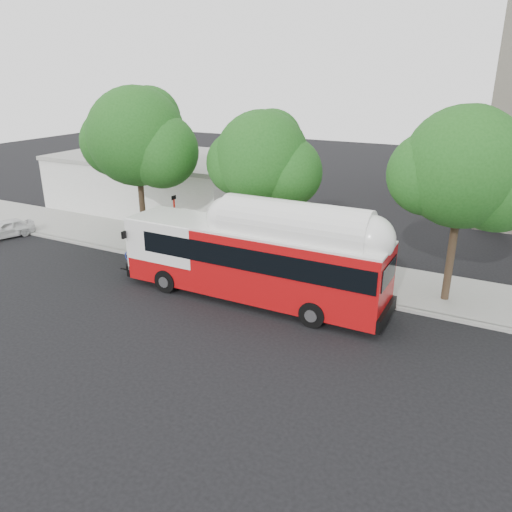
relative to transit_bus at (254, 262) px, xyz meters
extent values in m
plane|color=black|center=(-0.71, -1.78, -1.92)|extent=(120.00, 120.00, 0.00)
cube|color=gray|center=(-0.71, 4.72, -1.84)|extent=(60.00, 5.00, 0.15)
cube|color=gray|center=(-0.71, 2.12, -1.84)|extent=(60.00, 0.30, 0.15)
cube|color=#9C1C11|center=(-3.71, 2.12, -1.84)|extent=(10.00, 0.32, 0.16)
cylinder|color=#2D2116|center=(-9.71, 3.72, 1.12)|extent=(0.36, 0.36, 6.08)
sphere|color=#1A4E16|center=(-9.71, 3.72, 4.92)|extent=(5.80, 5.80, 5.80)
sphere|color=#1A4E16|center=(-8.12, 3.92, 4.16)|extent=(4.35, 4.35, 4.35)
cylinder|color=#2D2116|center=(-1.71, 4.22, 0.80)|extent=(0.36, 0.36, 5.44)
sphere|color=#1A4E16|center=(-1.71, 4.22, 4.20)|extent=(5.00, 5.00, 5.00)
sphere|color=#1A4E16|center=(-0.34, 4.42, 3.52)|extent=(3.75, 3.75, 3.75)
cylinder|color=#2D2116|center=(8.29, 4.02, 0.96)|extent=(0.36, 0.36, 5.76)
sphere|color=#1A4E16|center=(8.29, 4.02, 4.56)|extent=(5.40, 5.40, 5.40)
sphere|color=#1A4E16|center=(9.77, 4.22, 3.84)|extent=(4.05, 4.05, 4.05)
cube|color=silver|center=(-14.71, 12.22, 0.08)|extent=(16.00, 10.00, 4.00)
cube|color=gray|center=(-14.71, 12.22, 2.18)|extent=(16.20, 10.20, 0.30)
cube|color=#B10C0E|center=(-0.10, 0.00, 0.01)|extent=(12.90, 2.86, 3.11)
cube|color=black|center=(0.44, 0.00, 0.66)|extent=(11.61, 2.92, 1.02)
cube|color=white|center=(-0.10, 0.00, 1.61)|extent=(12.90, 2.78, 0.11)
cube|color=white|center=(2.05, -0.01, 1.89)|extent=(6.88, 2.19, 0.59)
cube|color=black|center=(-7.13, 0.04, -1.38)|extent=(0.87, 1.94, 0.06)
imported|color=#22339E|center=(-7.13, 0.04, -0.87)|extent=(0.65, 1.85, 0.97)
imported|color=silver|center=(-19.12, 0.93, -1.32)|extent=(3.82, 2.52, 1.21)
cylinder|color=red|center=(-6.37, 2.52, -0.06)|extent=(0.11, 0.11, 3.71)
cube|color=black|center=(-6.37, 2.52, 1.88)|extent=(0.05, 0.37, 0.23)
camera|label=1|loc=(10.27, -19.54, 8.51)|focal=35.00mm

